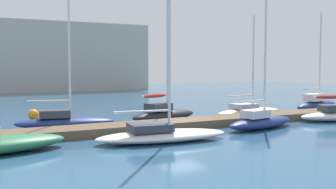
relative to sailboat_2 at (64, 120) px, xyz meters
The scene contains 10 objects.
ground_plane 7.48m from the sailboat_2, 26.09° to the right, with size 120.00×120.00×0.00m, color #2D567A.
dock_pier 7.47m from the sailboat_2, 26.09° to the right, with size 33.07×2.25×0.51m, color brown.
sailboat_2 is the anchor object (origin of this frame).
sailboat_3 7.63m from the sailboat_2, 62.91° to the right, with size 7.30×3.12×10.48m.
sailboat_4 7.03m from the sailboat_2, ahead, with size 5.82×3.11×9.42m.
sailboat_5 12.34m from the sailboat_2, 28.35° to the right, with size 5.90×2.64×8.18m.
sailboat_6 14.54m from the sailboat_2, ahead, with size 6.55×2.65×7.92m.
sailboat_8 21.66m from the sailboat_2, ahead, with size 5.91×2.73×8.62m.
mooring_buoy_orange 4.98m from the sailboat_2, 103.36° to the left, with size 0.80×0.80×0.80m, color orange.
harbor_building_distant 42.02m from the sailboat_2, 76.01° to the left, with size 24.02×9.55×10.76m, color #ADA89E.
Camera 1 is at (-12.21, -21.61, 3.90)m, focal length 42.10 mm.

